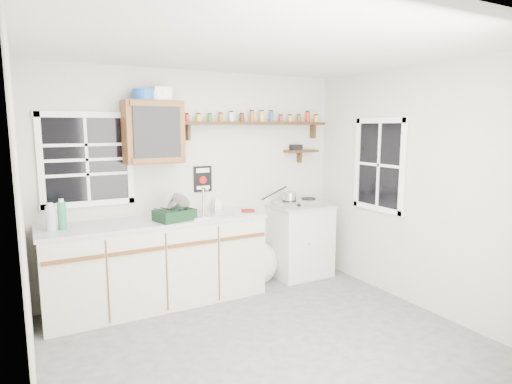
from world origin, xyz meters
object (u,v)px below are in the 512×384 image
spice_shelf (258,122)px  dish_rack (176,211)px  upper_cabinet (153,132)px  hotplate (299,202)px  right_cabinet (300,240)px  main_cabinet (158,262)px

spice_shelf → dish_rack: (-1.15, -0.33, -0.92)m
upper_cabinet → hotplate: (1.76, -0.14, -0.88)m
upper_cabinet → hotplate: 1.97m
right_cabinet → main_cabinet: bearing=-179.2°
dish_rack → hotplate: 1.63m
main_cabinet → spice_shelf: size_ratio=1.21×
hotplate → main_cabinet: bearing=-173.8°
right_cabinet → spice_shelf: bearing=160.0°
upper_cabinet → spice_shelf: 1.29m
hotplate → dish_rack: bearing=-169.6°
dish_rack → hotplate: (1.63, 0.12, -0.06)m
right_cabinet → spice_shelf: size_ratio=0.48×
spice_shelf → main_cabinet: bearing=-170.8°
upper_cabinet → spice_shelf: (1.29, 0.07, 0.11)m
main_cabinet → hotplate: hotplate is taller
right_cabinet → dish_rack: bearing=-175.1°
right_cabinet → hotplate: size_ratio=1.50×
main_cabinet → hotplate: 1.86m
right_cabinet → upper_cabinet: (-1.80, 0.12, 1.37)m
dish_rack → hotplate: size_ratio=0.72×
upper_cabinet → dish_rack: 0.87m
main_cabinet → dish_rack: (0.17, -0.12, 0.55)m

